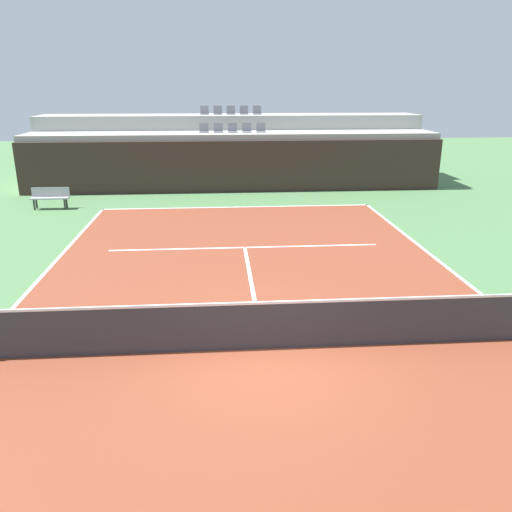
% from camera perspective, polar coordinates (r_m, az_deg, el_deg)
% --- Properties ---
extents(ground_plane, '(80.00, 80.00, 0.00)m').
position_cam_1_polar(ground_plane, '(9.86, 0.84, -10.34)').
color(ground_plane, '#477042').
extents(court_surface, '(11.00, 24.00, 0.01)m').
position_cam_1_polar(court_surface, '(9.86, 0.84, -10.31)').
color(court_surface, brown).
rests_on(court_surface, ground_plane).
extents(baseline_far, '(11.00, 0.10, 0.00)m').
position_cam_1_polar(baseline_far, '(21.11, -2.10, 5.48)').
color(baseline_far, white).
rests_on(baseline_far, court_surface).
extents(service_line_far, '(8.26, 0.10, 0.00)m').
position_cam_1_polar(service_line_far, '(15.76, -1.26, 0.96)').
color(service_line_far, white).
rests_on(service_line_far, court_surface).
extents(centre_service_line, '(0.10, 6.40, 0.00)m').
position_cam_1_polar(centre_service_line, '(12.75, -0.46, -3.36)').
color(centre_service_line, white).
rests_on(centre_service_line, court_surface).
extents(back_wall, '(19.60, 0.30, 2.36)m').
position_cam_1_polar(back_wall, '(24.08, -2.46, 9.92)').
color(back_wall, '#33231E').
rests_on(back_wall, ground_plane).
extents(stands_tier_lower, '(19.60, 2.40, 2.62)m').
position_cam_1_polar(stands_tier_lower, '(25.40, -2.57, 10.67)').
color(stands_tier_lower, '#9E9E99').
rests_on(stands_tier_lower, ground_plane).
extents(stands_tier_upper, '(19.60, 2.40, 3.33)m').
position_cam_1_polar(stands_tier_upper, '(27.73, -2.76, 12.06)').
color(stands_tier_upper, '#9E9E99').
rests_on(stands_tier_upper, ground_plane).
extents(seating_row_lower, '(3.19, 0.44, 0.44)m').
position_cam_1_polar(seating_row_lower, '(25.34, -2.63, 13.92)').
color(seating_row_lower, slate).
rests_on(seating_row_lower, stands_tier_lower).
extents(seating_row_upper, '(3.19, 0.44, 0.44)m').
position_cam_1_polar(seating_row_upper, '(27.69, -2.82, 15.76)').
color(seating_row_upper, slate).
rests_on(seating_row_upper, stands_tier_upper).
extents(tennis_net, '(11.08, 0.08, 1.07)m').
position_cam_1_polar(tennis_net, '(9.63, 0.85, -7.69)').
color(tennis_net, black).
rests_on(tennis_net, court_surface).
extents(player_bench, '(1.50, 0.40, 0.85)m').
position_cam_1_polar(player_bench, '(22.39, -21.99, 6.20)').
color(player_bench, '#99999E').
rests_on(player_bench, ground_plane).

